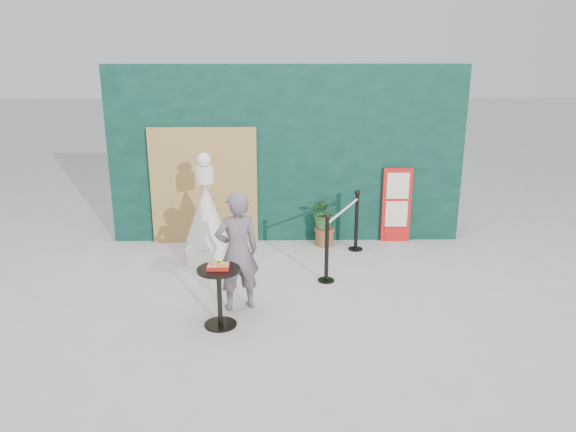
% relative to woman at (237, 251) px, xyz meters
% --- Properties ---
extents(ground, '(60.00, 60.00, 0.00)m').
position_rel_woman_xyz_m(ground, '(0.66, -0.38, -0.78)').
color(ground, '#ADAAA5').
rests_on(ground, ground).
extents(back_wall, '(6.00, 0.30, 3.00)m').
position_rel_woman_xyz_m(back_wall, '(0.66, 2.77, 0.72)').
color(back_wall, black).
rests_on(back_wall, ground).
extents(bamboo_fence, '(1.80, 0.08, 2.00)m').
position_rel_woman_xyz_m(bamboo_fence, '(-0.74, 2.56, 0.22)').
color(bamboo_fence, tan).
rests_on(bamboo_fence, ground).
extents(woman, '(0.66, 0.55, 1.57)m').
position_rel_woman_xyz_m(woman, '(0.00, 0.00, 0.00)').
color(woman, '#63555C').
rests_on(woman, ground).
extents(menu_board, '(0.50, 0.07, 1.30)m').
position_rel_woman_xyz_m(menu_board, '(2.56, 2.58, -0.13)').
color(menu_board, red).
rests_on(menu_board, ground).
extents(statue, '(0.68, 0.68, 1.75)m').
position_rel_woman_xyz_m(statue, '(-0.60, 1.67, -0.07)').
color(statue, white).
rests_on(statue, ground).
extents(cafe_table, '(0.52, 0.52, 0.75)m').
position_rel_woman_xyz_m(cafe_table, '(-0.19, -0.49, -0.28)').
color(cafe_table, black).
rests_on(cafe_table, ground).
extents(food_basket, '(0.26, 0.19, 0.11)m').
position_rel_woman_xyz_m(food_basket, '(-0.19, -0.48, 0.00)').
color(food_basket, red).
rests_on(food_basket, cafe_table).
extents(planter, '(0.51, 0.44, 0.87)m').
position_rel_woman_xyz_m(planter, '(1.31, 2.38, -0.28)').
color(planter, brown).
rests_on(planter, ground).
extents(stanchion_barrier, '(0.84, 1.54, 1.03)m').
position_rel_woman_xyz_m(stanchion_barrier, '(1.51, 1.49, -0.29)').
color(stanchion_barrier, black).
rests_on(stanchion_barrier, ground).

